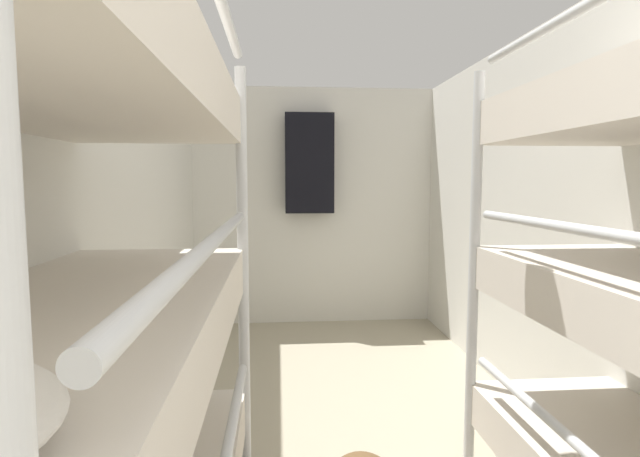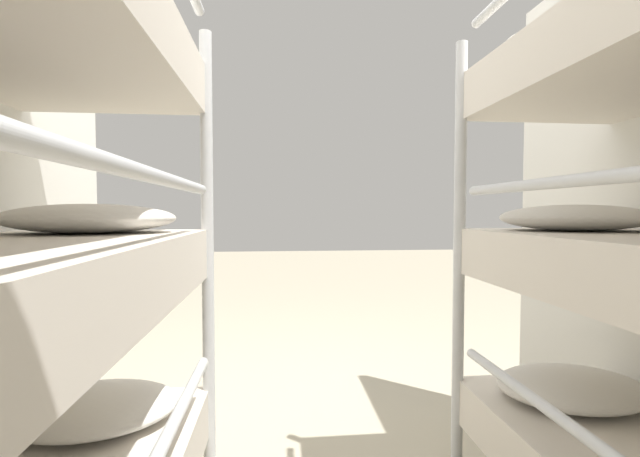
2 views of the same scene
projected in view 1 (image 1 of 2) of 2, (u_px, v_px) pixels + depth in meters
wall_left at (86, 239)px, 2.10m from camera, size 0.06×5.11×2.20m
wall_right at (601, 234)px, 2.29m from camera, size 0.06×5.11×2.20m
wall_back at (314, 207)px, 4.70m from camera, size 2.35×0.06×2.20m
bunk_stack_left_near at (63, 346)px, 1.05m from camera, size 0.66×1.80×1.82m
hanging_coat at (310, 163)px, 4.51m from camera, size 0.44×0.12×0.90m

